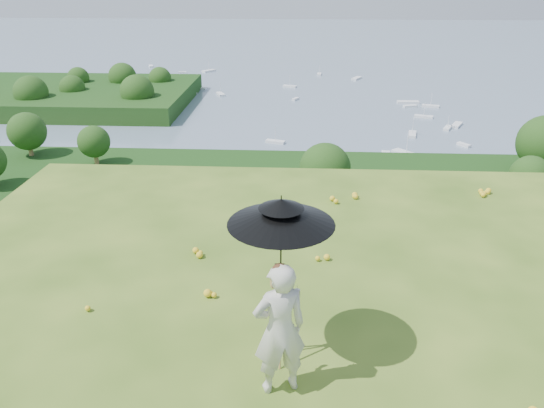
{
  "coord_description": "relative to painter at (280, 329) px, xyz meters",
  "views": [
    {
      "loc": [
        0.01,
        -6.69,
        5.02
      ],
      "look_at": [
        -0.45,
        1.66,
        1.29
      ],
      "focal_mm": 35.0,
      "sensor_mm": 36.0,
      "label": 1
    }
  ],
  "objects": [
    {
      "name": "slope_trees",
      "position": [
        0.19,
        36.34,
        -15.93
      ],
      "size": [
        110.0,
        50.0,
        6.0
      ],
      "primitive_type": null,
      "color": "#1B4414",
      "rests_on": "forest_slope"
    },
    {
      "name": "painter_cap",
      "position": [
        0.0,
        0.0,
        0.88
      ],
      "size": [
        0.22,
        0.25,
        0.1
      ],
      "primitive_type": null,
      "rotation": [
        0.0,
        0.0,
        0.09
      ],
      "color": "#C26A74",
      "rests_on": "painter"
    },
    {
      "name": "peninsula",
      "position": [
        -74.81,
        156.34,
        -29.93
      ],
      "size": [
        90.0,
        60.0,
        12.0
      ],
      "primitive_type": null,
      "color": "#103B11",
      "rests_on": "bay_water"
    },
    {
      "name": "ground",
      "position": [
        0.19,
        1.34,
        -0.93
      ],
      "size": [
        14.0,
        14.0,
        0.0
      ],
      "primitive_type": "plane",
      "color": "#3E631C",
      "rests_on": "ground"
    },
    {
      "name": "shoreline_tier",
      "position": [
        0.19,
        76.34,
        -36.93
      ],
      "size": [
        170.0,
        28.0,
        8.0
      ],
      "primitive_type": "cube",
      "color": "gray",
      "rests_on": "bay_water"
    },
    {
      "name": "bay_water",
      "position": [
        0.19,
        241.34,
        -34.93
      ],
      "size": [
        700.0,
        700.0,
        0.0
      ],
      "primitive_type": "plane",
      "color": "slate",
      "rests_on": "ground"
    },
    {
      "name": "wildflowers",
      "position": [
        0.19,
        1.59,
        -0.87
      ],
      "size": [
        10.0,
        10.5,
        0.12
      ],
      "primitive_type": null,
      "color": "yellow",
      "rests_on": "ground"
    },
    {
      "name": "field_easel",
      "position": [
        -0.01,
        0.61,
        -0.2
      ],
      "size": [
        0.7,
        0.7,
        1.46
      ],
      "primitive_type": null,
      "rotation": [
        0.0,
        0.0,
        0.3
      ],
      "color": "#9F6F42",
      "rests_on": "ground"
    },
    {
      "name": "forest_slope",
      "position": [
        0.19,
        36.34,
        -29.93
      ],
      "size": [
        140.0,
        56.0,
        22.0
      ],
      "primitive_type": "cube",
      "color": "#103B11",
      "rests_on": "bay_water"
    },
    {
      "name": "moored_boats",
      "position": [
        -12.31,
        162.34,
        -34.58
      ],
      "size": [
        140.0,
        140.0,
        0.7
      ],
      "primitive_type": null,
      "color": "white",
      "rests_on": "bay_water"
    },
    {
      "name": "painter",
      "position": [
        0.0,
        0.0,
        0.0
      ],
      "size": [
        0.79,
        0.65,
        1.86
      ],
      "primitive_type": "imported",
      "rotation": [
        0.0,
        0.0,
        3.48
      ],
      "color": "beige",
      "rests_on": "ground"
    },
    {
      "name": "sun_umbrella",
      "position": [
        -0.01,
        0.64,
        0.9
      ],
      "size": [
        1.65,
        1.65,
        1.25
      ],
      "primitive_type": null,
      "rotation": [
        0.0,
        0.0,
        0.23
      ],
      "color": "black",
      "rests_on": "field_easel"
    },
    {
      "name": "harbor_town",
      "position": [
        0.19,
        76.34,
        -30.43
      ],
      "size": [
        110.0,
        22.0,
        5.0
      ],
      "primitive_type": null,
      "color": "silver",
      "rests_on": "shoreline_tier"
    }
  ]
}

